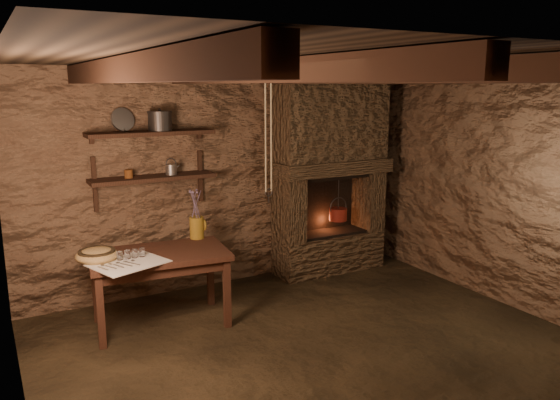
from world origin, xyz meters
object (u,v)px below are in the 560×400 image
stoneware_jug (197,217)px  wooden_bowl (97,256)px  work_table (160,286)px  iron_stockpot (160,122)px  red_pot (338,213)px

stoneware_jug → wooden_bowl: stoneware_jug is taller
work_table → iron_stockpot: bearing=74.5°
wooden_bowl → red_pot: red_pot is taller
work_table → iron_stockpot: size_ratio=5.62×
stoneware_jug → red_pot: bearing=-10.8°
work_table → wooden_bowl: size_ratio=3.55×
wooden_bowl → iron_stockpot: bearing=36.5°
stoneware_jug → iron_stockpot: (-0.23, 0.34, 0.93)m
red_pot → wooden_bowl: bearing=-170.8°
work_table → iron_stockpot: (0.25, 0.61, 1.48)m
stoneware_jug → iron_stockpot: bearing=106.8°
red_pot → iron_stockpot: bearing=176.7°
wooden_bowl → red_pot: bearing=9.2°
iron_stockpot → stoneware_jug: bearing=-55.8°
work_table → red_pot: 2.43m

